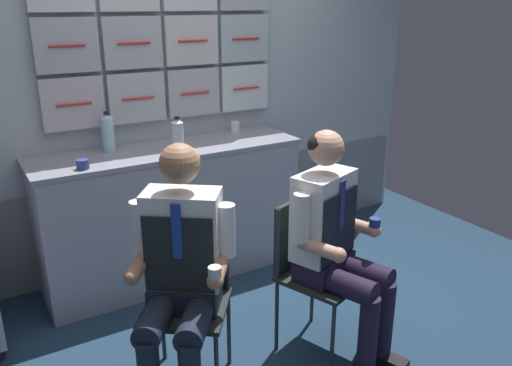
% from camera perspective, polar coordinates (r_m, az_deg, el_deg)
% --- Properties ---
extents(ground, '(4.80, 4.80, 0.04)m').
position_cam_1_polar(ground, '(3.17, 2.84, -17.40)').
color(ground, '#1E354B').
extents(galley_bulkhead, '(4.20, 0.14, 2.15)m').
position_cam_1_polar(galley_bulkhead, '(3.82, -8.62, 7.64)').
color(galley_bulkhead, '#ADBABF').
rests_on(galley_bulkhead, ground).
extents(galley_counter, '(1.81, 0.53, 0.94)m').
position_cam_1_polar(galley_counter, '(3.69, -9.21, -3.25)').
color(galley_counter, '#9B9CAA').
rests_on(galley_counter, ground).
extents(folding_chair_left, '(0.56, 0.56, 0.86)m').
position_cam_1_polar(folding_chair_left, '(2.68, -7.32, -10.81)').
color(folding_chair_left, '#2D2D33').
rests_on(folding_chair_left, ground).
extents(crew_member_left, '(0.62, 0.67, 1.28)m').
position_cam_1_polar(crew_member_left, '(2.46, -8.32, -9.16)').
color(crew_member_left, black).
rests_on(crew_member_left, ground).
extents(folding_chair_right, '(0.51, 0.51, 0.86)m').
position_cam_1_polar(folding_chair_right, '(2.91, 5.86, -8.17)').
color(folding_chair_right, '#2D2D33').
rests_on(folding_chair_right, ground).
extents(crew_member_right, '(0.53, 0.67, 1.27)m').
position_cam_1_polar(crew_member_right, '(2.76, 8.79, -6.02)').
color(crew_member_right, black).
rests_on(crew_member_right, ground).
extents(water_bottle_short, '(0.07, 0.07, 0.24)m').
position_cam_1_polar(water_bottle_short, '(3.39, -8.55, 5.15)').
color(water_bottle_short, silver).
rests_on(water_bottle_short, galley_counter).
extents(water_bottle_tall, '(0.08, 0.08, 0.26)m').
position_cam_1_polar(water_bottle_tall, '(3.52, -15.93, 5.34)').
color(water_bottle_tall, '#ACDCE5').
rests_on(water_bottle_tall, galley_counter).
extents(paper_cup_blue, '(0.07, 0.07, 0.08)m').
position_cam_1_polar(paper_cup_blue, '(3.90, -2.29, 6.17)').
color(paper_cup_blue, white).
rests_on(paper_cup_blue, galley_counter).
extents(paper_cup_tan, '(0.07, 0.07, 0.06)m').
position_cam_1_polar(paper_cup_tan, '(3.21, -18.48, 2.01)').
color(paper_cup_tan, navy).
rests_on(paper_cup_tan, galley_counter).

